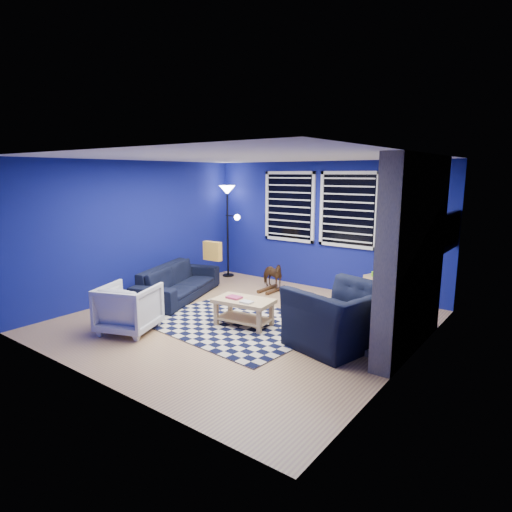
{
  "coord_description": "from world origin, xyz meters",
  "views": [
    {
      "loc": [
        3.96,
        -4.95,
        2.27
      ],
      "look_at": [
        0.02,
        0.3,
        1.0
      ],
      "focal_mm": 30.0,
      "sensor_mm": 36.0,
      "label": 1
    }
  ],
  "objects_px": {
    "rocking_horse": "(272,275)",
    "armchair_bent": "(129,308)",
    "sofa": "(178,282)",
    "coffee_table": "(244,307)",
    "floor_lamp": "(228,203)",
    "armchair_big": "(342,317)",
    "tv": "(450,231)",
    "cabinet": "(383,289)"
  },
  "relations": [
    {
      "from": "rocking_horse",
      "to": "armchair_bent",
      "type": "bearing_deg",
      "value": -174.7
    },
    {
      "from": "sofa",
      "to": "armchair_bent",
      "type": "xyz_separation_m",
      "value": [
        0.7,
        -1.61,
        0.05
      ]
    },
    {
      "from": "rocking_horse",
      "to": "coffee_table",
      "type": "height_order",
      "value": "rocking_horse"
    },
    {
      "from": "sofa",
      "to": "floor_lamp",
      "type": "relative_size",
      "value": 1.02
    },
    {
      "from": "armchair_big",
      "to": "armchair_bent",
      "type": "height_order",
      "value": "armchair_big"
    },
    {
      "from": "floor_lamp",
      "to": "tv",
      "type": "bearing_deg",
      "value": -1.9
    },
    {
      "from": "tv",
      "to": "coffee_table",
      "type": "distance_m",
      "value": 3.35
    },
    {
      "from": "sofa",
      "to": "cabinet",
      "type": "distance_m",
      "value": 3.69
    },
    {
      "from": "sofa",
      "to": "coffee_table",
      "type": "xyz_separation_m",
      "value": [
        1.89,
        -0.44,
        0.0
      ]
    },
    {
      "from": "floor_lamp",
      "to": "coffee_table",
      "type": "bearing_deg",
      "value": -45.57
    },
    {
      "from": "tv",
      "to": "floor_lamp",
      "type": "distance_m",
      "value": 4.58
    },
    {
      "from": "coffee_table",
      "to": "tv",
      "type": "bearing_deg",
      "value": 42.81
    },
    {
      "from": "armchair_bent",
      "to": "floor_lamp",
      "type": "relative_size",
      "value": 0.38
    },
    {
      "from": "sofa",
      "to": "coffee_table",
      "type": "distance_m",
      "value": 1.94
    },
    {
      "from": "rocking_horse",
      "to": "armchair_big",
      "type": "bearing_deg",
      "value": -113.07
    },
    {
      "from": "sofa",
      "to": "cabinet",
      "type": "relative_size",
      "value": 3.07
    },
    {
      "from": "sofa",
      "to": "floor_lamp",
      "type": "xyz_separation_m",
      "value": [
        -0.36,
        1.86,
        1.34
      ]
    },
    {
      "from": "armchair_big",
      "to": "cabinet",
      "type": "bearing_deg",
      "value": -158.75
    },
    {
      "from": "sofa",
      "to": "rocking_horse",
      "type": "bearing_deg",
      "value": -57.78
    },
    {
      "from": "tv",
      "to": "floor_lamp",
      "type": "bearing_deg",
      "value": 178.1
    },
    {
      "from": "tv",
      "to": "armchair_bent",
      "type": "bearing_deg",
      "value": -136.65
    },
    {
      "from": "rocking_horse",
      "to": "coffee_table",
      "type": "relative_size",
      "value": 0.65
    },
    {
      "from": "armchair_bent",
      "to": "rocking_horse",
      "type": "height_order",
      "value": "armchair_bent"
    },
    {
      "from": "armchair_big",
      "to": "armchair_bent",
      "type": "relative_size",
      "value": 1.63
    },
    {
      "from": "sofa",
      "to": "cabinet",
      "type": "height_order",
      "value": "sofa"
    },
    {
      "from": "armchair_big",
      "to": "rocking_horse",
      "type": "bearing_deg",
      "value": -112.06
    },
    {
      "from": "tv",
      "to": "armchair_big",
      "type": "height_order",
      "value": "tv"
    },
    {
      "from": "cabinet",
      "to": "rocking_horse",
      "type": "bearing_deg",
      "value": -146.58
    },
    {
      "from": "armchair_big",
      "to": "armchair_bent",
      "type": "xyz_separation_m",
      "value": [
        -2.71,
        -1.34,
        -0.06
      ]
    },
    {
      "from": "armchair_big",
      "to": "sofa",
      "type": "bearing_deg",
      "value": -80.34
    },
    {
      "from": "coffee_table",
      "to": "floor_lamp",
      "type": "height_order",
      "value": "floor_lamp"
    },
    {
      "from": "rocking_horse",
      "to": "cabinet",
      "type": "xyz_separation_m",
      "value": [
        2.02,
        0.54,
        -0.07
      ]
    },
    {
      "from": "tv",
      "to": "armchair_bent",
      "type": "height_order",
      "value": "tv"
    },
    {
      "from": "rocking_horse",
      "to": "coffee_table",
      "type": "xyz_separation_m",
      "value": [
        0.78,
        -1.85,
        -0.02
      ]
    },
    {
      "from": "armchair_big",
      "to": "cabinet",
      "type": "height_order",
      "value": "armchair_big"
    },
    {
      "from": "sofa",
      "to": "armchair_big",
      "type": "height_order",
      "value": "armchair_big"
    },
    {
      "from": "armchair_big",
      "to": "tv",
      "type": "bearing_deg",
      "value": 172.02
    },
    {
      "from": "armchair_bent",
      "to": "coffee_table",
      "type": "distance_m",
      "value": 1.67
    },
    {
      "from": "sofa",
      "to": "cabinet",
      "type": "xyz_separation_m",
      "value": [
        3.13,
        1.95,
        -0.05
      ]
    },
    {
      "from": "tv",
      "to": "floor_lamp",
      "type": "xyz_separation_m",
      "value": [
        -4.57,
        0.15,
        0.24
      ]
    },
    {
      "from": "armchair_big",
      "to": "coffee_table",
      "type": "xyz_separation_m",
      "value": [
        -1.52,
        -0.17,
        -0.1
      ]
    },
    {
      "from": "armchair_big",
      "to": "floor_lamp",
      "type": "relative_size",
      "value": 0.62
    }
  ]
}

